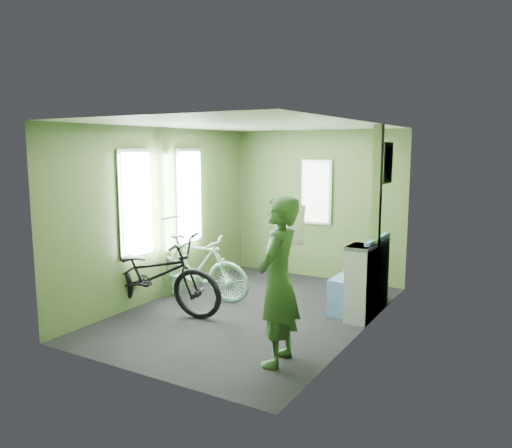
{
  "coord_description": "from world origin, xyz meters",
  "views": [
    {
      "loc": [
        3.05,
        -5.16,
        2.03
      ],
      "look_at": [
        0.0,
        0.1,
        1.1
      ],
      "focal_mm": 35.0,
      "sensor_mm": 36.0,
      "label": 1
    }
  ],
  "objects_px": {
    "bicycle_mint": "(197,300)",
    "passenger": "(278,281)",
    "waste_box": "(360,284)",
    "bench_seat": "(361,288)",
    "bicycle_black": "(153,313)"
  },
  "relations": [
    {
      "from": "bicycle_mint",
      "to": "passenger",
      "type": "bearing_deg",
      "value": -130.2
    },
    {
      "from": "waste_box",
      "to": "bench_seat",
      "type": "distance_m",
      "value": 0.44
    },
    {
      "from": "bench_seat",
      "to": "bicycle_mint",
      "type": "bearing_deg",
      "value": -161.13
    },
    {
      "from": "bicycle_black",
      "to": "waste_box",
      "type": "bearing_deg",
      "value": -74.16
    },
    {
      "from": "bicycle_black",
      "to": "waste_box",
      "type": "xyz_separation_m",
      "value": [
        2.3,
        1.01,
        0.46
      ]
    },
    {
      "from": "passenger",
      "to": "bench_seat",
      "type": "xyz_separation_m",
      "value": [
        0.18,
        1.9,
        -0.52
      ]
    },
    {
      "from": "waste_box",
      "to": "bicycle_black",
      "type": "bearing_deg",
      "value": -156.23
    },
    {
      "from": "bicycle_black",
      "to": "bench_seat",
      "type": "height_order",
      "value": "bench_seat"
    },
    {
      "from": "bicycle_mint",
      "to": "passenger",
      "type": "xyz_separation_m",
      "value": [
        1.86,
        -1.2,
        0.81
      ]
    },
    {
      "from": "passenger",
      "to": "bicycle_black",
      "type": "bearing_deg",
      "value": -110.6
    },
    {
      "from": "bicycle_black",
      "to": "passenger",
      "type": "relative_size",
      "value": 1.17
    },
    {
      "from": "passenger",
      "to": "waste_box",
      "type": "relative_size",
      "value": 1.76
    },
    {
      "from": "bicycle_black",
      "to": "waste_box",
      "type": "relative_size",
      "value": 2.06
    },
    {
      "from": "waste_box",
      "to": "bench_seat",
      "type": "height_order",
      "value": "bench_seat"
    },
    {
      "from": "bicycle_mint",
      "to": "waste_box",
      "type": "height_order",
      "value": "waste_box"
    }
  ]
}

